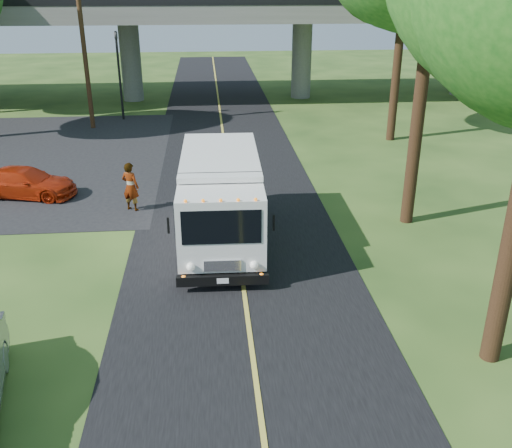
{
  "coord_description": "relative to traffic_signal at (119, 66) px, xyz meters",
  "views": [
    {
      "loc": [
        -0.87,
        -9.42,
        8.17
      ],
      "look_at": [
        0.43,
        5.56,
        1.6
      ],
      "focal_mm": 40.0,
      "sensor_mm": 36.0,
      "label": 1
    }
  ],
  "objects": [
    {
      "name": "road",
      "position": [
        6.0,
        -16.0,
        -3.19
      ],
      "size": [
        7.0,
        90.0,
        0.02
      ],
      "primitive_type": "cube",
      "color": "black",
      "rests_on": "ground"
    },
    {
      "name": "pedestrian",
      "position": [
        2.2,
        -15.06,
        -2.26
      ],
      "size": [
        0.81,
        0.71,
        1.88
      ],
      "primitive_type": "imported",
      "rotation": [
        0.0,
        0.0,
        2.67
      ],
      "color": "gray",
      "rests_on": "ground"
    },
    {
      "name": "utility_pole",
      "position": [
        -1.5,
        -2.0,
        1.4
      ],
      "size": [
        1.6,
        0.26,
        9.0
      ],
      "color": "#472D19",
      "rests_on": "ground"
    },
    {
      "name": "lane_line",
      "position": [
        6.0,
        -16.0,
        -3.17
      ],
      "size": [
        0.12,
        90.0,
        0.01
      ],
      "primitive_type": "cube",
      "color": "gold",
      "rests_on": "road"
    },
    {
      "name": "red_sedan",
      "position": [
        -2.18,
        -13.19,
        -2.62
      ],
      "size": [
        4.27,
        2.45,
        1.16
      ],
      "primitive_type": "imported",
      "rotation": [
        0.0,
        0.0,
        1.36
      ],
      "color": "#A6240A",
      "rests_on": "ground"
    },
    {
      "name": "ground",
      "position": [
        6.0,
        -26.0,
        -3.2
      ],
      "size": [
        120.0,
        120.0,
        0.0
      ],
      "primitive_type": "plane",
      "color": "#264418",
      "rests_on": "ground"
    },
    {
      "name": "overpass",
      "position": [
        6.0,
        6.0,
        1.36
      ],
      "size": [
        54.0,
        10.0,
        7.3
      ],
      "color": "slate",
      "rests_on": "ground"
    },
    {
      "name": "step_van",
      "position": [
        5.48,
        -18.14,
        -1.63
      ],
      "size": [
        2.67,
        6.93,
        2.89
      ],
      "rotation": [
        0.0,
        0.0,
        -0.02
      ],
      "color": "white",
      "rests_on": "ground"
    },
    {
      "name": "traffic_signal",
      "position": [
        0.0,
        0.0,
        0.0
      ],
      "size": [
        0.18,
        0.22,
        5.2
      ],
      "color": "black",
      "rests_on": "ground"
    }
  ]
}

